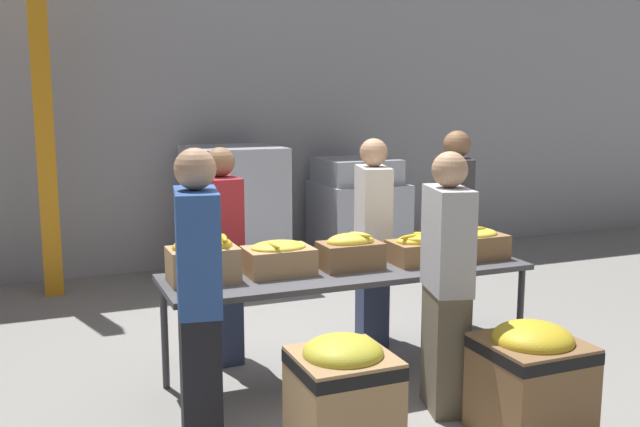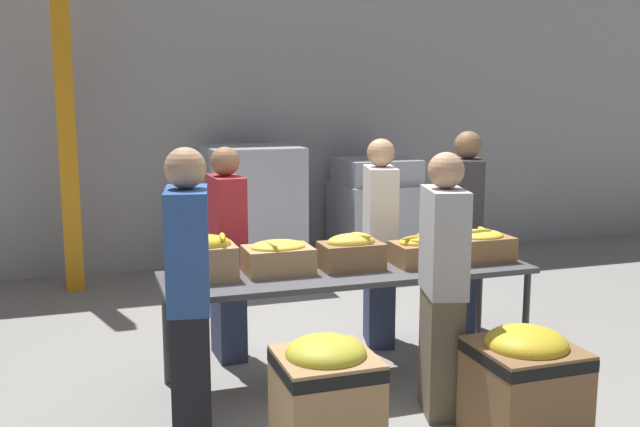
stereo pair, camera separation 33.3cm
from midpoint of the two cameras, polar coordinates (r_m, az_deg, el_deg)
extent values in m
plane|color=gray|center=(5.37, 4.12, -13.04)|extent=(30.00, 30.00, 0.00)
cube|color=#A8A8AD|center=(8.64, -5.65, 9.08)|extent=(16.00, 0.08, 4.00)
cube|color=#4C4C51|center=(5.11, 4.23, -4.74)|extent=(2.66, 0.77, 0.04)
cylinder|color=#38383D|center=(4.61, -9.25, -11.82)|extent=(0.05, 0.05, 0.78)
cylinder|color=#38383D|center=(5.56, 17.79, -8.39)|extent=(0.05, 0.05, 0.78)
cylinder|color=#38383D|center=(5.21, -10.42, -9.29)|extent=(0.05, 0.05, 0.78)
cylinder|color=#38383D|center=(6.07, 14.16, -6.71)|extent=(0.05, 0.05, 0.78)
cube|color=tan|center=(4.84, -7.50, -3.95)|extent=(0.45, 0.30, 0.23)
ellipsoid|color=gold|center=(4.81, -7.54, -2.48)|extent=(0.40, 0.24, 0.13)
ellipsoid|color=gold|center=(4.85, -8.79, -1.82)|extent=(0.08, 0.17, 0.06)
ellipsoid|color=gold|center=(4.80, -5.86, -1.86)|extent=(0.08, 0.21, 0.05)
cube|color=tan|center=(4.98, -1.45, -3.76)|extent=(0.47, 0.33, 0.18)
ellipsoid|color=yellow|center=(4.96, -1.46, -2.65)|extent=(0.39, 0.29, 0.08)
ellipsoid|color=yellow|center=(4.88, -1.98, -2.47)|extent=(0.08, 0.20, 0.04)
ellipsoid|color=yellow|center=(4.96, -1.53, -2.43)|extent=(0.19, 0.07, 0.04)
cube|color=olive|center=(5.11, 4.38, -3.41)|extent=(0.44, 0.28, 0.19)
ellipsoid|color=yellow|center=(5.09, 4.39, -2.27)|extent=(0.35, 0.23, 0.12)
ellipsoid|color=yellow|center=(5.06, 5.25, -1.82)|extent=(0.14, 0.13, 0.05)
ellipsoid|color=yellow|center=(5.10, 5.14, -1.74)|extent=(0.13, 0.18, 0.04)
ellipsoid|color=yellow|center=(5.09, 4.25, -2.04)|extent=(0.13, 0.13, 0.04)
cube|color=olive|center=(5.31, 9.98, -3.20)|extent=(0.42, 0.31, 0.16)
ellipsoid|color=gold|center=(5.29, 10.01, -2.26)|extent=(0.36, 0.25, 0.09)
ellipsoid|color=gold|center=(5.28, 10.42, -1.82)|extent=(0.13, 0.21, 0.05)
ellipsoid|color=gold|center=(5.21, 9.19, -1.97)|extent=(0.18, 0.08, 0.04)
ellipsoid|color=gold|center=(5.18, 9.68, -2.26)|extent=(0.16, 0.14, 0.05)
ellipsoid|color=gold|center=(5.30, 10.61, -1.79)|extent=(0.14, 0.16, 0.04)
cube|color=olive|center=(5.54, 14.35, -2.71)|extent=(0.45, 0.34, 0.18)
ellipsoid|color=yellow|center=(5.52, 14.39, -1.71)|extent=(0.36, 0.30, 0.08)
ellipsoid|color=yellow|center=(5.52, 13.30, -1.52)|extent=(0.07, 0.21, 0.05)
ellipsoid|color=yellow|center=(5.61, 14.54, -1.29)|extent=(0.10, 0.21, 0.05)
ellipsoid|color=yellow|center=(5.47, 14.45, -1.38)|extent=(0.18, 0.04, 0.04)
cube|color=#2D3856|center=(6.39, 12.88, -5.62)|extent=(0.36, 0.45, 0.83)
cube|color=#333338|center=(6.24, 13.14, 1.13)|extent=(0.40, 0.52, 0.69)
sphere|color=#896042|center=(6.19, 13.30, 5.36)|extent=(0.23, 0.23, 0.23)
cube|color=#6B604C|center=(4.78, 11.65, -10.90)|extent=(0.31, 0.43, 0.81)
cube|color=#B2B2B7|center=(4.58, 11.95, -2.20)|extent=(0.34, 0.50, 0.67)
sphere|color=tan|center=(4.51, 12.15, 3.38)|extent=(0.23, 0.23, 0.23)
cube|color=#2D3856|center=(5.66, -5.67, -7.60)|extent=(0.22, 0.39, 0.79)
cube|color=maroon|center=(5.50, -5.79, -0.39)|extent=(0.24, 0.46, 0.65)
sphere|color=#896042|center=(5.44, -5.87, 4.17)|extent=(0.22, 0.22, 0.22)
cube|color=black|center=(4.34, -8.03, -12.72)|extent=(0.28, 0.43, 0.84)
cube|color=#2D5199|center=(4.12, -8.28, -2.82)|extent=(0.31, 0.51, 0.69)
sphere|color=tan|center=(4.05, -8.43, 3.61)|extent=(0.24, 0.24, 0.24)
cube|color=#2D3856|center=(5.98, 6.34, -6.57)|extent=(0.30, 0.43, 0.81)
cube|color=silver|center=(5.82, 6.48, 0.44)|extent=(0.34, 0.50, 0.67)
sphere|color=tan|center=(5.77, 6.56, 4.84)|extent=(0.23, 0.23, 0.23)
cube|color=tan|center=(3.95, 2.98, -16.03)|extent=(0.51, 0.51, 0.70)
cube|color=black|center=(3.83, 3.01, -12.02)|extent=(0.51, 0.51, 0.07)
ellipsoid|color=gold|center=(3.81, 3.02, -11.13)|extent=(0.43, 0.43, 0.18)
cube|color=olive|center=(4.53, 18.09, -13.69)|extent=(0.57, 0.57, 0.61)
cube|color=black|center=(4.44, 18.26, -10.70)|extent=(0.57, 0.57, 0.07)
ellipsoid|color=gold|center=(4.42, 18.30, -9.90)|extent=(0.48, 0.48, 0.20)
cube|color=orange|center=(7.78, -18.57, 8.60)|extent=(0.18, 0.18, 4.00)
cube|color=olive|center=(8.62, 5.55, -3.90)|extent=(0.92, 0.92, 0.13)
cube|color=#B2B7C1|center=(8.50, 5.62, 0.41)|extent=(0.85, 0.85, 1.18)
cube|color=olive|center=(8.12, -4.19, -4.72)|extent=(1.10, 1.10, 0.13)
cube|color=#B2B7C1|center=(7.97, -4.26, 0.49)|extent=(1.01, 1.01, 1.37)
cube|color=olive|center=(8.62, 5.74, -3.91)|extent=(1.06, 1.06, 0.13)
cube|color=#B2B7C1|center=(8.51, 5.79, -0.56)|extent=(0.97, 0.97, 0.89)
camera|label=1|loc=(0.17, -88.08, 0.32)|focal=40.00mm
camera|label=2|loc=(0.17, 91.92, -0.32)|focal=40.00mm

